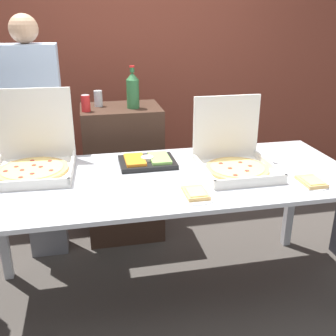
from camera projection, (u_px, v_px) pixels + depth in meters
ground_plane at (168, 295)px, 2.71m from camera, size 16.00×16.00×0.00m
brick_wall_behind at (132, 59)px, 3.74m from camera, size 10.00×0.06×2.80m
buffet_table at (168, 190)px, 2.41m from camera, size 2.30×0.97×0.89m
pizza_box_near_left at (33, 158)px, 2.42m from camera, size 0.51×0.53×0.48m
pizza_box_far_right at (234, 158)px, 2.44m from camera, size 0.44×0.46×0.44m
paper_plate_front_left at (196, 194)px, 2.11m from camera, size 0.24×0.24×0.03m
paper_plate_front_right at (311, 182)px, 2.25m from camera, size 0.20×0.20×0.03m
veggie_tray at (147, 161)px, 2.55m from camera, size 0.36×0.27×0.05m
sideboard_podium at (123, 173)px, 3.29m from camera, size 0.62×0.47×1.12m
soda_bottle at (133, 90)px, 3.00m from camera, size 0.10×0.10×0.32m
soda_can_silver at (98, 98)px, 3.08m from camera, size 0.07×0.07×0.12m
soda_can_colored at (86, 103)px, 2.91m from camera, size 0.07×0.07×0.12m
person_guest_cap at (37, 139)px, 2.89m from camera, size 0.40×0.22×1.81m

